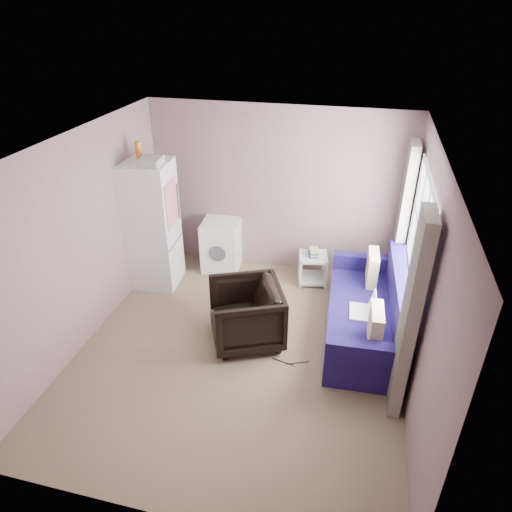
{
  "coord_description": "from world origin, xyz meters",
  "views": [
    {
      "loc": [
        1.19,
        -4.07,
        3.74
      ],
      "look_at": [
        0.05,
        0.6,
        1.0
      ],
      "focal_mm": 32.0,
      "sensor_mm": 36.0,
      "label": 1
    }
  ],
  "objects_px": {
    "sofa": "(371,315)",
    "side_table": "(313,266)",
    "fridge": "(153,224)",
    "washing_machine": "(221,244)",
    "armchair": "(246,311)"
  },
  "relations": [
    {
      "from": "armchair",
      "to": "side_table",
      "type": "xyz_separation_m",
      "value": [
        0.62,
        1.53,
        -0.17
      ]
    },
    {
      "from": "armchair",
      "to": "sofa",
      "type": "bearing_deg",
      "value": 81.65
    },
    {
      "from": "fridge",
      "to": "sofa",
      "type": "height_order",
      "value": "fridge"
    },
    {
      "from": "washing_machine",
      "to": "side_table",
      "type": "xyz_separation_m",
      "value": [
        1.44,
        -0.08,
        -0.15
      ]
    },
    {
      "from": "armchair",
      "to": "sofa",
      "type": "distance_m",
      "value": 1.54
    },
    {
      "from": "armchair",
      "to": "side_table",
      "type": "height_order",
      "value": "armchair"
    },
    {
      "from": "fridge",
      "to": "washing_machine",
      "type": "relative_size",
      "value": 2.68
    },
    {
      "from": "armchair",
      "to": "side_table",
      "type": "distance_m",
      "value": 1.65
    },
    {
      "from": "side_table",
      "to": "sofa",
      "type": "bearing_deg",
      "value": -52.15
    },
    {
      "from": "fridge",
      "to": "side_table",
      "type": "xyz_separation_m",
      "value": [
        2.24,
        0.53,
        -0.68
      ]
    },
    {
      "from": "sofa",
      "to": "side_table",
      "type": "bearing_deg",
      "value": 125.04
    },
    {
      "from": "washing_machine",
      "to": "sofa",
      "type": "bearing_deg",
      "value": -32.25
    },
    {
      "from": "armchair",
      "to": "washing_machine",
      "type": "distance_m",
      "value": 1.8
    },
    {
      "from": "side_table",
      "to": "sofa",
      "type": "relative_size",
      "value": 0.27
    },
    {
      "from": "washing_machine",
      "to": "armchair",
      "type": "bearing_deg",
      "value": -67.78
    }
  ]
}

